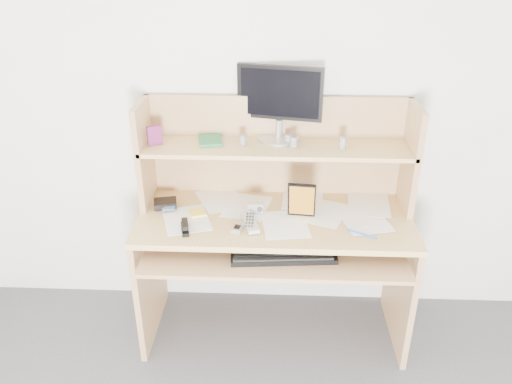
{
  "coord_description": "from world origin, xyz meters",
  "views": [
    {
      "loc": [
        -0.0,
        -0.75,
        2.01
      ],
      "look_at": [
        -0.1,
        1.43,
        0.91
      ],
      "focal_mm": 35.0,
      "sensor_mm": 36.0,
      "label": 1
    }
  ],
  "objects_px": {
    "game_case": "(302,200)",
    "tv_remote": "(250,222)",
    "monitor": "(280,101)",
    "desk": "(275,218)",
    "keyboard": "(283,253)"
  },
  "relations": [
    {
      "from": "desk",
      "to": "tv_remote",
      "type": "relative_size",
      "value": 6.91
    },
    {
      "from": "tv_remote",
      "to": "monitor",
      "type": "xyz_separation_m",
      "value": [
        0.14,
        0.35,
        0.52
      ]
    },
    {
      "from": "monitor",
      "to": "tv_remote",
      "type": "bearing_deg",
      "value": -99.61
    },
    {
      "from": "desk",
      "to": "monitor",
      "type": "relative_size",
      "value": 3.19
    },
    {
      "from": "desk",
      "to": "keyboard",
      "type": "distance_m",
      "value": 0.29
    },
    {
      "from": "desk",
      "to": "keyboard",
      "type": "height_order",
      "value": "desk"
    },
    {
      "from": "tv_remote",
      "to": "game_case",
      "type": "xyz_separation_m",
      "value": [
        0.26,
        0.08,
        0.09
      ]
    },
    {
      "from": "tv_remote",
      "to": "monitor",
      "type": "distance_m",
      "value": 0.64
    },
    {
      "from": "game_case",
      "to": "monitor",
      "type": "xyz_separation_m",
      "value": [
        -0.12,
        0.27,
        0.43
      ]
    },
    {
      "from": "desk",
      "to": "keyboard",
      "type": "bearing_deg",
      "value": -81.54
    },
    {
      "from": "game_case",
      "to": "tv_remote",
      "type": "bearing_deg",
      "value": -155.62
    },
    {
      "from": "game_case",
      "to": "monitor",
      "type": "bearing_deg",
      "value": 120.87
    },
    {
      "from": "desk",
      "to": "game_case",
      "type": "relative_size",
      "value": 7.17
    },
    {
      "from": "tv_remote",
      "to": "monitor",
      "type": "bearing_deg",
      "value": 52.8
    },
    {
      "from": "tv_remote",
      "to": "monitor",
      "type": "height_order",
      "value": "monitor"
    }
  ]
}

